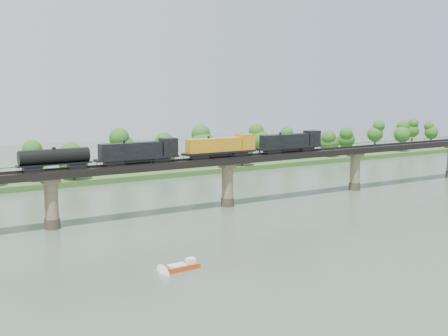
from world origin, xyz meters
TOP-DOWN VIEW (x-y plane):
  - ground at (0.00, 0.00)m, footprint 400.00×400.00m
  - far_bank at (0.00, 85.00)m, footprint 300.00×24.00m
  - bridge at (0.00, 30.00)m, footprint 236.00×30.00m
  - bridge_superstructure at (0.00, 30.00)m, footprint 220.00×4.90m
  - far_treeline at (-8.21, 80.52)m, footprint 289.06×17.54m
  - freight_train at (-8.60, 30.00)m, footprint 72.95×2.84m
  - motorboat at (-29.67, -5.11)m, footprint 5.48×2.21m

SIDE VIEW (x-z plane):
  - ground at x=0.00m, z-range 0.00..0.00m
  - motorboat at x=-29.67m, z-range -0.24..1.27m
  - far_bank at x=0.00m, z-range 0.00..1.60m
  - bridge at x=0.00m, z-range -0.29..11.21m
  - far_treeline at x=-8.21m, z-range 2.03..15.63m
  - bridge_superstructure at x=0.00m, z-range 11.42..12.17m
  - freight_train at x=-8.60m, z-range 11.39..16.41m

